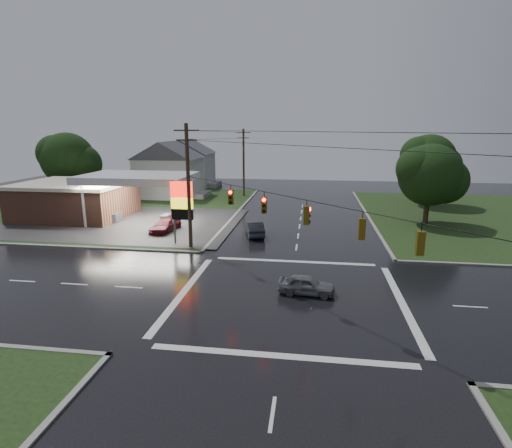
# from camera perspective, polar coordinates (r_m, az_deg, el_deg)

# --- Properties ---
(ground) EXTENTS (120.00, 120.00, 0.00)m
(ground) POSITION_cam_1_polar(r_m,az_deg,el_deg) (26.29, 4.80, -10.27)
(ground) COLOR black
(ground) RESTS_ON ground
(grass_nw) EXTENTS (36.00, 36.00, 0.08)m
(grass_nw) POSITION_cam_1_polar(r_m,az_deg,el_deg) (57.92, -20.17, 2.22)
(grass_nw) COLOR black
(grass_nw) RESTS_ON ground
(gas_station) EXTENTS (26.20, 18.00, 5.60)m
(gas_station) POSITION_cam_1_polar(r_m,az_deg,el_deg) (51.96, -23.30, 3.54)
(gas_station) COLOR #2D2D2D
(gas_station) RESTS_ON ground
(pylon_sign) EXTENTS (2.00, 0.35, 6.00)m
(pylon_sign) POSITION_cam_1_polar(r_m,az_deg,el_deg) (37.05, -10.54, 3.09)
(pylon_sign) COLOR #59595E
(pylon_sign) RESTS_ON ground
(utility_pole_nw) EXTENTS (2.20, 0.32, 11.00)m
(utility_pole_nw) POSITION_cam_1_polar(r_m,az_deg,el_deg) (35.53, -9.63, 5.48)
(utility_pole_nw) COLOR #382619
(utility_pole_nw) RESTS_ON ground
(utility_pole_n) EXTENTS (2.20, 0.32, 10.50)m
(utility_pole_n) POSITION_cam_1_polar(r_m,az_deg,el_deg) (63.15, -1.78, 8.90)
(utility_pole_n) COLOR #382619
(utility_pole_n) RESTS_ON ground
(traffic_signals) EXTENTS (26.87, 26.87, 1.47)m
(traffic_signals) POSITION_cam_1_polar(r_m,az_deg,el_deg) (24.39, 5.14, 3.78)
(traffic_signals) COLOR black
(traffic_signals) RESTS_ON ground
(house_near) EXTENTS (11.05, 8.48, 8.60)m
(house_near) POSITION_cam_1_polar(r_m,az_deg,el_deg) (64.28, -12.29, 7.73)
(house_near) COLOR silver
(house_near) RESTS_ON ground
(house_far) EXTENTS (11.05, 8.48, 8.60)m
(house_far) POSITION_cam_1_polar(r_m,az_deg,el_deg) (75.91, -9.88, 8.69)
(house_far) COLOR silver
(house_far) RESTS_ON ground
(tree_nw_behind) EXTENTS (8.93, 7.60, 10.00)m
(tree_nw_behind) POSITION_cam_1_polar(r_m,az_deg,el_deg) (64.54, -25.17, 8.37)
(tree_nw_behind) COLOR black
(tree_nw_behind) RESTS_ON ground
(tree_ne_near) EXTENTS (7.99, 6.80, 8.98)m
(tree_ne_near) POSITION_cam_1_polar(r_m,az_deg,el_deg) (48.07, 23.75, 6.41)
(tree_ne_near) COLOR black
(tree_ne_near) RESTS_ON ground
(tree_ne_far) EXTENTS (8.46, 7.20, 9.80)m
(tree_ne_far) POSITION_cam_1_polar(r_m,az_deg,el_deg) (60.34, 23.58, 8.25)
(tree_ne_far) COLOR black
(tree_ne_far) RESTS_ON ground
(car_north) EXTENTS (2.69, 4.75, 1.48)m
(car_north) POSITION_cam_1_polar(r_m,az_deg,el_deg) (40.18, -0.22, -0.64)
(car_north) COLOR #22252B
(car_north) RESTS_ON ground
(car_crossing) EXTENTS (3.81, 1.81, 1.26)m
(car_crossing) POSITION_cam_1_polar(r_m,az_deg,el_deg) (26.54, 7.24, -8.62)
(car_crossing) COLOR slate
(car_crossing) RESTS_ON ground
(car_pump) EXTENTS (2.53, 4.87, 1.35)m
(car_pump) POSITION_cam_1_polar(r_m,az_deg,el_deg) (42.79, -12.82, -0.19)
(car_pump) COLOR #5B141E
(car_pump) RESTS_ON ground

